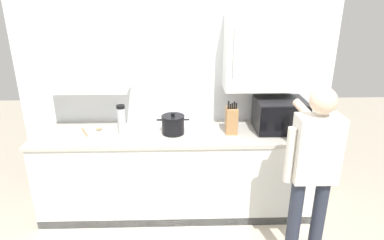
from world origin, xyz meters
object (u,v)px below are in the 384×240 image
stock_pot (173,124)px  person_figure (313,166)px  microwave_oven (278,115)px  thermos_flask (122,119)px  knife_block (231,120)px  wooden_spoon (92,130)px

stock_pot → person_figure: 1.37m
microwave_oven → thermos_flask: 1.56m
thermos_flask → person_figure: size_ratio=0.18×
microwave_oven → stock_pot: bearing=-176.8°
thermos_flask → knife_block: size_ratio=0.86×
wooden_spoon → thermos_flask: bearing=-9.8°
microwave_oven → person_figure: 0.86m
microwave_oven → knife_block: size_ratio=1.43×
wooden_spoon → knife_block: 1.41m
microwave_oven → wooden_spoon: bearing=179.6°
thermos_flask → stock_pot: thermos_flask is taller
microwave_oven → stock_pot: size_ratio=1.51×
thermos_flask → person_figure: (1.62, -0.81, -0.10)m
microwave_oven → person_figure: (0.06, -0.85, -0.11)m
knife_block → person_figure: (0.53, -0.79, -0.09)m
microwave_oven → wooden_spoon: size_ratio=2.18×
microwave_oven → stock_pot: (-1.05, -0.06, -0.07)m
thermos_flask → stock_pot: size_ratio=0.91×
wooden_spoon → knife_block: knife_block is taller
stock_pot → wooden_spoon: (-0.82, 0.07, -0.08)m
microwave_oven → wooden_spoon: microwave_oven is taller
microwave_oven → person_figure: bearing=-86.0°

